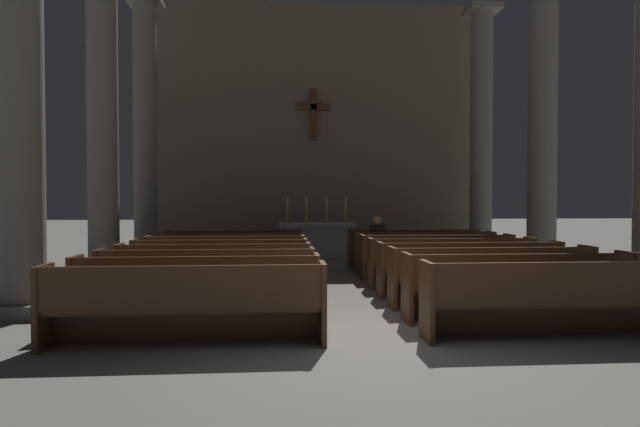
# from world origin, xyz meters

# --- Properties ---
(ground_plane) EXTENTS (80.00, 80.00, 0.00)m
(ground_plane) POSITION_xyz_m (0.00, 0.00, 0.00)
(ground_plane) COLOR gray
(pew_left_row_1) EXTENTS (3.21, 0.50, 0.95)m
(pew_left_row_1) POSITION_xyz_m (-2.20, -0.04, 0.48)
(pew_left_row_1) COLOR brown
(pew_left_row_1) RESTS_ON ground
(pew_left_row_2) EXTENTS (3.21, 0.50, 0.95)m
(pew_left_row_2) POSITION_xyz_m (-2.20, 0.93, 0.48)
(pew_left_row_2) COLOR brown
(pew_left_row_2) RESTS_ON ground
(pew_left_row_3) EXTENTS (3.21, 0.50, 0.95)m
(pew_left_row_3) POSITION_xyz_m (-2.20, 1.91, 0.48)
(pew_left_row_3) COLOR brown
(pew_left_row_3) RESTS_ON ground
(pew_left_row_4) EXTENTS (3.21, 0.50, 0.95)m
(pew_left_row_4) POSITION_xyz_m (-2.20, 2.88, 0.48)
(pew_left_row_4) COLOR brown
(pew_left_row_4) RESTS_ON ground
(pew_left_row_5) EXTENTS (3.21, 0.50, 0.95)m
(pew_left_row_5) POSITION_xyz_m (-2.20, 3.85, 0.48)
(pew_left_row_5) COLOR brown
(pew_left_row_5) RESTS_ON ground
(pew_left_row_6) EXTENTS (3.21, 0.50, 0.95)m
(pew_left_row_6) POSITION_xyz_m (-2.20, 4.82, 0.48)
(pew_left_row_6) COLOR brown
(pew_left_row_6) RESTS_ON ground
(pew_left_row_7) EXTENTS (3.21, 0.50, 0.95)m
(pew_left_row_7) POSITION_xyz_m (-2.20, 5.79, 0.48)
(pew_left_row_7) COLOR brown
(pew_left_row_7) RESTS_ON ground
(pew_left_row_8) EXTENTS (3.21, 0.50, 0.95)m
(pew_left_row_8) POSITION_xyz_m (-2.20, 6.77, 0.48)
(pew_left_row_8) COLOR brown
(pew_left_row_8) RESTS_ON ground
(pew_right_row_1) EXTENTS (3.21, 0.50, 0.95)m
(pew_right_row_1) POSITION_xyz_m (2.20, -0.04, 0.48)
(pew_right_row_1) COLOR brown
(pew_right_row_1) RESTS_ON ground
(pew_right_row_2) EXTENTS (3.21, 0.50, 0.95)m
(pew_right_row_2) POSITION_xyz_m (2.20, 0.93, 0.48)
(pew_right_row_2) COLOR brown
(pew_right_row_2) RESTS_ON ground
(pew_right_row_3) EXTENTS (3.21, 0.50, 0.95)m
(pew_right_row_3) POSITION_xyz_m (2.20, 1.91, 0.48)
(pew_right_row_3) COLOR brown
(pew_right_row_3) RESTS_ON ground
(pew_right_row_4) EXTENTS (3.21, 0.50, 0.95)m
(pew_right_row_4) POSITION_xyz_m (2.20, 2.88, 0.48)
(pew_right_row_4) COLOR brown
(pew_right_row_4) RESTS_ON ground
(pew_right_row_5) EXTENTS (3.21, 0.50, 0.95)m
(pew_right_row_5) POSITION_xyz_m (2.20, 3.85, 0.48)
(pew_right_row_5) COLOR brown
(pew_right_row_5) RESTS_ON ground
(pew_right_row_6) EXTENTS (3.21, 0.50, 0.95)m
(pew_right_row_6) POSITION_xyz_m (2.20, 4.82, 0.48)
(pew_right_row_6) COLOR brown
(pew_right_row_6) RESTS_ON ground
(pew_right_row_7) EXTENTS (3.21, 0.50, 0.95)m
(pew_right_row_7) POSITION_xyz_m (2.20, 5.79, 0.48)
(pew_right_row_7) COLOR brown
(pew_right_row_7) RESTS_ON ground
(pew_right_row_8) EXTENTS (3.21, 0.50, 0.95)m
(pew_right_row_8) POSITION_xyz_m (2.20, 6.77, 0.48)
(pew_right_row_8) COLOR brown
(pew_right_row_8) RESTS_ON ground
(column_left_nearest) EXTENTS (0.96, 0.96, 7.32)m
(column_left_nearest) POSITION_xyz_m (-4.84, 1.85, 3.58)
(column_left_nearest) COLOR gray
(column_left_nearest) RESTS_ON ground
(column_left_second) EXTENTS (0.96, 0.96, 7.32)m
(column_left_second) POSITION_xyz_m (-4.84, 5.55, 3.58)
(column_left_second) COLOR gray
(column_left_second) RESTS_ON ground
(column_right_second) EXTENTS (0.96, 0.96, 7.32)m
(column_right_second) POSITION_xyz_m (4.84, 5.55, 3.58)
(column_right_second) COLOR gray
(column_right_second) RESTS_ON ground
(column_left_third) EXTENTS (0.96, 0.96, 7.32)m
(column_left_third) POSITION_xyz_m (-4.84, 9.25, 3.58)
(column_left_third) COLOR gray
(column_left_third) RESTS_ON ground
(column_right_third) EXTENTS (0.96, 0.96, 7.32)m
(column_right_third) POSITION_xyz_m (4.84, 9.25, 3.58)
(column_right_third) COLOR gray
(column_right_third) RESTS_ON ground
(altar) EXTENTS (2.20, 0.90, 1.01)m
(altar) POSITION_xyz_m (0.00, 9.41, 0.53)
(altar) COLOR #BCB7AD
(altar) RESTS_ON ground
(candlestick_outer_left) EXTENTS (0.16, 0.16, 0.74)m
(candlestick_outer_left) POSITION_xyz_m (-0.85, 9.41, 1.25)
(candlestick_outer_left) COLOR #B79338
(candlestick_outer_left) RESTS_ON altar
(candlestick_inner_left) EXTENTS (0.16, 0.16, 0.74)m
(candlestick_inner_left) POSITION_xyz_m (-0.30, 9.41, 1.25)
(candlestick_inner_left) COLOR #B79338
(candlestick_inner_left) RESTS_ON altar
(candlestick_inner_right) EXTENTS (0.16, 0.16, 0.74)m
(candlestick_inner_right) POSITION_xyz_m (0.30, 9.41, 1.25)
(candlestick_inner_right) COLOR #B79338
(candlestick_inner_right) RESTS_ON altar
(candlestick_outer_right) EXTENTS (0.16, 0.16, 0.74)m
(candlestick_outer_right) POSITION_xyz_m (0.85, 9.41, 1.25)
(candlestick_outer_right) COLOR #B79338
(candlestick_outer_right) RESTS_ON altar
(apse_with_cross) EXTENTS (10.70, 0.44, 7.95)m
(apse_with_cross) POSITION_xyz_m (0.00, 11.10, 3.98)
(apse_with_cross) COLOR gray
(apse_with_cross) RESTS_ON ground
(lone_worshipper) EXTENTS (0.32, 0.43, 1.32)m
(lone_worshipper) POSITION_xyz_m (1.10, 5.83, 0.69)
(lone_worshipper) COLOR #26262B
(lone_worshipper) RESTS_ON ground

